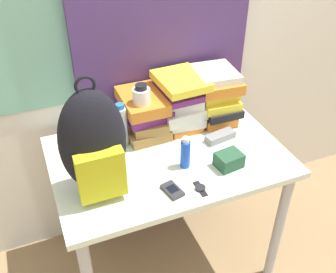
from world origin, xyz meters
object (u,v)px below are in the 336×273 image
(book_stack_center, at_px, (179,102))
(wristwatch, at_px, (200,188))
(book_stack_right, at_px, (215,94))
(sunglasses_case, at_px, (220,137))
(backpack, at_px, (94,145))
(book_stack_left, at_px, (144,114))
(sports_bottle, at_px, (142,115))
(cell_phone, at_px, (172,190))
(sunscreen_bottle, at_px, (185,153))
(camera_pouch, at_px, (229,160))
(water_bottle, at_px, (121,126))

(book_stack_center, height_order, wristwatch, book_stack_center)
(book_stack_right, height_order, sunglasses_case, book_stack_right)
(backpack, relative_size, book_stack_left, 1.85)
(backpack, xyz_separation_m, book_stack_left, (0.31, 0.31, -0.12))
(sports_bottle, distance_m, cell_phone, 0.41)
(cell_phone, bearing_deg, backpack, 153.66)
(book_stack_left, relative_size, cell_phone, 2.57)
(book_stack_right, height_order, wristwatch, book_stack_right)
(sports_bottle, height_order, sunscreen_bottle, sports_bottle)
(wristwatch, bearing_deg, book_stack_right, 57.19)
(book_stack_right, bearing_deg, backpack, -155.97)
(wristwatch, bearing_deg, book_stack_center, 77.51)
(book_stack_right, xyz_separation_m, wristwatch, (-0.30, -0.47, -0.13))
(book_stack_left, distance_m, sunglasses_case, 0.38)
(sunglasses_case, bearing_deg, sunscreen_bottle, -153.81)
(book_stack_center, distance_m, book_stack_right, 0.20)
(camera_pouch, relative_size, wristwatch, 1.31)
(backpack, bearing_deg, sports_bottle, 42.15)
(water_bottle, height_order, sunglasses_case, water_bottle)
(sunscreen_bottle, bearing_deg, sports_bottle, 112.27)
(book_stack_left, distance_m, camera_pouch, 0.47)
(book_stack_right, relative_size, sunglasses_case, 1.78)
(cell_phone, xyz_separation_m, wristwatch, (0.11, -0.03, -0.00))
(sunscreen_bottle, relative_size, wristwatch, 1.66)
(sports_bottle, height_order, camera_pouch, sports_bottle)
(book_stack_center, relative_size, sports_bottle, 0.92)
(camera_pouch, bearing_deg, sports_bottle, 130.77)
(book_stack_center, relative_size, wristwatch, 2.93)
(book_stack_right, xyz_separation_m, water_bottle, (-0.51, -0.05, -0.03))
(book_stack_center, relative_size, water_bottle, 1.25)
(book_stack_right, relative_size, sunscreen_bottle, 1.80)
(sunglasses_case, bearing_deg, sports_bottle, 157.85)
(sunscreen_bottle, bearing_deg, sunglasses_case, 26.19)
(book_stack_right, height_order, camera_pouch, book_stack_right)
(wristwatch, bearing_deg, camera_pouch, 26.03)
(book_stack_center, xyz_separation_m, book_stack_right, (0.20, -0.00, 0.00))
(sunscreen_bottle, height_order, wristwatch, sunscreen_bottle)
(backpack, distance_m, book_stack_right, 0.76)
(backpack, xyz_separation_m, camera_pouch, (0.56, -0.08, -0.19))
(book_stack_left, relative_size, camera_pouch, 2.27)
(book_stack_center, xyz_separation_m, cell_phone, (-0.22, -0.44, -0.13))
(book_stack_left, distance_m, sunscreen_bottle, 0.33)
(backpack, height_order, cell_phone, backpack)
(backpack, relative_size, sports_bottle, 1.71)
(backpack, xyz_separation_m, sports_bottle, (0.28, 0.25, -0.08))
(cell_phone, relative_size, camera_pouch, 0.88)
(book_stack_left, height_order, sunglasses_case, book_stack_left)
(backpack, bearing_deg, cell_phone, -26.34)
(sports_bottle, distance_m, camera_pouch, 0.45)
(camera_pouch, bearing_deg, cell_phone, -168.72)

